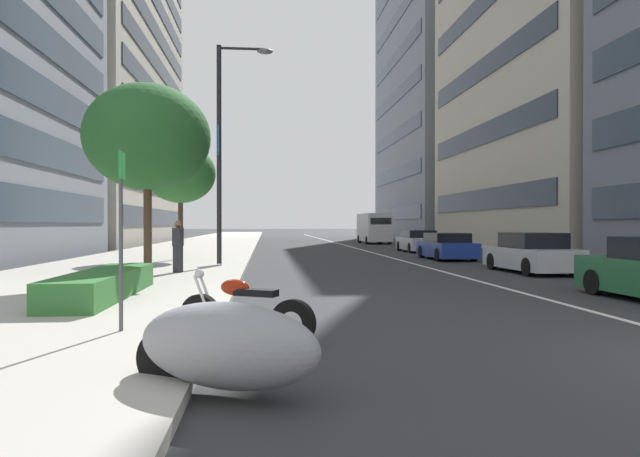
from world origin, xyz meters
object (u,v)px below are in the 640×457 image
Objects in this scene: car_lead_in_lane at (418,241)px; pedestrian_on_plaza at (178,246)px; motorcycle_by_sign_pole at (244,313)px; car_mid_block_traffic at (531,254)px; motorcycle_second_in_row at (225,346)px; street_lamp_with_banners at (227,135)px; street_tree_far_plaza at (181,174)px; street_tree_near_plaza_corner at (148,137)px; parking_sign_by_curb at (121,222)px; delivery_van_ahead at (374,228)px; car_approaching_light at (447,247)px.

pedestrian_on_plaza is (-15.73, 12.27, 0.36)m from car_lead_in_lane.
car_lead_in_lane is (26.29, -9.72, 0.22)m from motorcycle_by_sign_pole.
car_mid_block_traffic is (11.06, -9.70, 0.23)m from motorcycle_by_sign_pole.
motorcycle_second_in_row is 16.83m from street_lamp_with_banners.
street_lamp_with_banners reaches higher than street_tree_far_plaza.
street_lamp_with_banners is at bearing -57.34° from motorcycle_by_sign_pole.
street_lamp_with_banners is at bearing -56.59° from motorcycle_second_in_row.
street_tree_near_plaza_corner is at bearing 104.80° from car_mid_block_traffic.
parking_sign_by_curb reaches higher than car_mid_block_traffic.
street_tree_far_plaza reaches higher than motorcycle_by_sign_pole.
motorcycle_by_sign_pole is 0.37× the size of delivery_van_ahead.
delivery_van_ahead is at bearing -21.46° from street_lamp_with_banners.
motorcycle_by_sign_pole is at bearing 137.61° from car_mid_block_traffic.
delivery_van_ahead is 30.44m from street_lamp_with_banners.
car_mid_block_traffic reaches higher than car_approaching_light.
street_tree_far_plaza is 3.05× the size of pedestrian_on_plaza.
parking_sign_by_curb is 17.57m from street_tree_far_plaza.
street_tree_near_plaza_corner is (7.23, 1.08, 2.32)m from parking_sign_by_curb.
car_lead_in_lane is 28.51m from parking_sign_by_curb.
car_mid_block_traffic reaches higher than car_lead_in_lane.
street_tree_near_plaza_corner is (-18.82, 12.60, 3.43)m from car_lead_in_lane.
motorcycle_second_in_row is 20.84m from street_tree_far_plaza.
car_lead_in_lane is at bearing -40.34° from street_lamp_with_banners.
delivery_van_ahead is (41.58, -9.89, 1.00)m from motorcycle_by_sign_pole.
street_tree_near_plaza_corner reaches higher than car_approaching_light.
parking_sign_by_curb is 0.52× the size of street_tree_far_plaza.
motorcycle_by_sign_pole is 0.46× the size of car_mid_block_traffic.
motorcycle_second_in_row is 23.25m from car_approaching_light.
motorcycle_second_in_row is 0.47× the size of car_lead_in_lane.
motorcycle_by_sign_pole is at bearing -62.18° from motorcycle_second_in_row.
car_lead_in_lane is at bearing -33.80° from street_tree_near_plaza_corner.
car_approaching_light is at bearing -83.65° from motorcycle_second_in_row.
street_tree_far_plaza is at bearing 149.46° from delivery_van_ahead.
street_lamp_with_banners is at bearing -15.95° from street_tree_near_plaza_corner.
motorcycle_by_sign_pole is 0.37× the size of street_tree_near_plaza_corner.
street_lamp_with_banners reaches higher than pedestrian_on_plaza.
street_tree_far_plaza reaches higher than car_approaching_light.
car_mid_block_traffic is 15.23m from car_lead_in_lane.
motorcycle_second_in_row is 13.48m from pedestrian_on_plaza.
pedestrian_on_plaza is at bearing -48.76° from motorcycle_by_sign_pole.
street_tree_near_plaza_corner is (7.47, 2.88, 3.65)m from motorcycle_by_sign_pole.
delivery_van_ahead is 33.42m from pedestrian_on_plaza.
delivery_van_ahead is (15.29, -0.17, 0.77)m from car_lead_in_lane.
street_tree_near_plaza_corner is 3.18× the size of pedestrian_on_plaza.
motorcycle_by_sign_pole is 0.39× the size of street_tree_far_plaza.
street_tree_far_plaza is at bearing 3.43° from street_tree_near_plaza_corner.
parking_sign_by_curb is at bearing 177.25° from street_lamp_with_banners.
motorcycle_second_in_row is 0.49× the size of car_approaching_light.
motorcycle_by_sign_pole is at bearing 160.48° from car_lead_in_lane.
motorcycle_second_in_row is 0.80× the size of parking_sign_by_curb.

